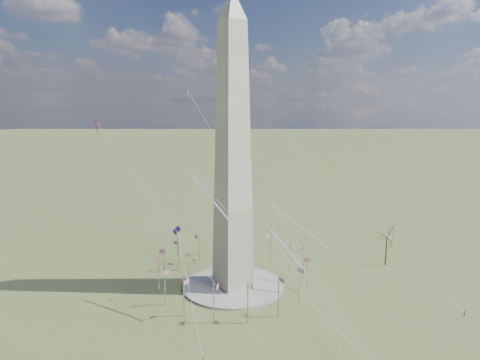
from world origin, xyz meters
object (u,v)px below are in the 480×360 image
person_east (464,314)px  tree_near (387,237)px  person_west (203,360)px  kite_delta_black (296,144)px  washington_monument (233,154)px

person_east → tree_near: bearing=-110.1°
person_west → kite_delta_black: (68.67, 46.53, 47.31)m
tree_near → kite_delta_black: bearing=131.2°
person_east → person_west: person_east is taller
person_east → kite_delta_black: size_ratio=0.11×
tree_near → kite_delta_black: (-24.66, 28.13, 36.37)m
person_west → kite_delta_black: 95.50m
kite_delta_black → person_west: bearing=-14.2°
washington_monument → kite_delta_black: size_ratio=5.86×
washington_monument → tree_near: 74.18m
person_west → washington_monument: bearing=-124.7°
washington_monument → person_west: 65.76m
tree_near → person_west: bearing=-168.8°
person_west → kite_delta_black: size_ratio=0.11×
washington_monument → person_east: 88.34m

